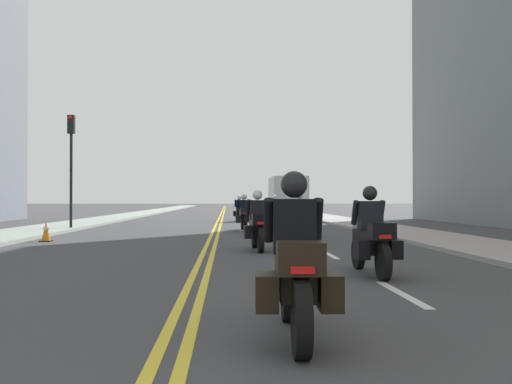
# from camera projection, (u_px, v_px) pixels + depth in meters

# --- Properties ---
(ground_plane) EXTENTS (264.00, 264.00, 0.00)m
(ground_plane) POSITION_uv_depth(u_px,v_px,m) (222.00, 216.00, 48.11)
(ground_plane) COLOR #403F42
(sidewalk_left) EXTENTS (2.86, 144.00, 0.12)m
(sidewalk_left) POSITION_uv_depth(u_px,v_px,m) (132.00, 215.00, 47.75)
(sidewalk_left) COLOR #95A198
(sidewalk_left) RESTS_ON ground
(sidewalk_right) EXTENTS (2.86, 144.00, 0.12)m
(sidewalk_right) POSITION_uv_depth(u_px,v_px,m) (310.00, 215.00, 48.46)
(sidewalk_right) COLOR #A19899
(sidewalk_right) RESTS_ON ground
(centreline_yellow_inner) EXTENTS (0.12, 132.00, 0.01)m
(centreline_yellow_inner) POSITION_uv_depth(u_px,v_px,m) (220.00, 216.00, 48.10)
(centreline_yellow_inner) COLOR yellow
(centreline_yellow_inner) RESTS_ON ground
(centreline_yellow_outer) EXTENTS (0.12, 132.00, 0.01)m
(centreline_yellow_outer) POSITION_uv_depth(u_px,v_px,m) (223.00, 216.00, 48.11)
(centreline_yellow_outer) COLOR yellow
(centreline_yellow_outer) RESTS_ON ground
(lane_dashes_white) EXTENTS (0.14, 56.40, 0.01)m
(lane_dashes_white) POSITION_uv_depth(u_px,v_px,m) (277.00, 226.00, 29.27)
(lane_dashes_white) COLOR silver
(lane_dashes_white) RESTS_ON ground
(building_right_1) EXTENTS (6.82, 14.33, 22.09)m
(building_right_1) POSITION_uv_depth(u_px,v_px,m) (510.00, 30.00, 33.65)
(building_right_1) COLOR slate
(building_right_1) RESTS_ON ground
(motorcycle_0) EXTENTS (0.77, 2.21, 1.61)m
(motorcycle_0) POSITION_uv_depth(u_px,v_px,m) (295.00, 272.00, 5.56)
(motorcycle_0) COLOR black
(motorcycle_0) RESTS_ON ground
(motorcycle_1) EXTENTS (0.77, 2.27, 1.57)m
(motorcycle_1) POSITION_uv_depth(u_px,v_px,m) (372.00, 239.00, 10.31)
(motorcycle_1) COLOR black
(motorcycle_1) RESTS_ON ground
(motorcycle_2) EXTENTS (0.78, 2.16, 1.58)m
(motorcycle_2) POSITION_uv_depth(u_px,v_px,m) (258.00, 226.00, 15.29)
(motorcycle_2) COLOR black
(motorcycle_2) RESTS_ON ground
(motorcycle_3) EXTENTS (0.76, 2.17, 1.62)m
(motorcycle_3) POSITION_uv_depth(u_px,v_px,m) (299.00, 219.00, 20.72)
(motorcycle_3) COLOR black
(motorcycle_3) RESTS_ON ground
(motorcycle_4) EXTENTS (0.78, 2.30, 1.59)m
(motorcycle_4) POSITION_uv_depth(u_px,v_px,m) (244.00, 216.00, 25.00)
(motorcycle_4) COLOR black
(motorcycle_4) RESTS_ON ground
(motorcycle_5) EXTENTS (0.77, 2.29, 1.58)m
(motorcycle_5) POSITION_uv_depth(u_px,v_px,m) (274.00, 213.00, 30.78)
(motorcycle_5) COLOR black
(motorcycle_5) RESTS_ON ground
(motorcycle_6) EXTENTS (0.76, 2.12, 1.57)m
(motorcycle_6) POSITION_uv_depth(u_px,v_px,m) (239.00, 211.00, 35.05)
(motorcycle_6) COLOR black
(motorcycle_6) RESTS_ON ground
(traffic_cone_0) EXTENTS (0.35, 0.35, 0.65)m
(traffic_cone_0) POSITION_uv_depth(u_px,v_px,m) (46.00, 231.00, 18.59)
(traffic_cone_0) COLOR black
(traffic_cone_0) RESTS_ON ground
(traffic_light_near) EXTENTS (0.28, 0.38, 4.98)m
(traffic_light_near) POSITION_uv_depth(u_px,v_px,m) (71.00, 151.00, 25.43)
(traffic_light_near) COLOR black
(traffic_light_near) RESTS_ON ground
(parked_truck) EXTENTS (2.20, 6.50, 2.80)m
(parked_truck) POSITION_uv_depth(u_px,v_px,m) (287.00, 200.00, 39.75)
(parked_truck) COLOR silver
(parked_truck) RESTS_ON ground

